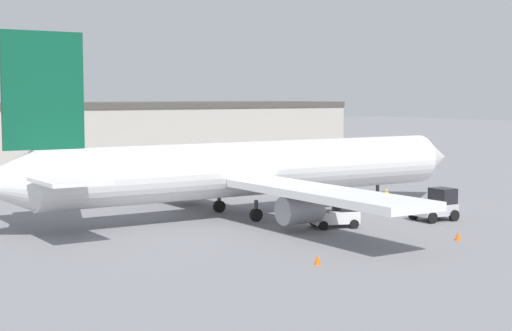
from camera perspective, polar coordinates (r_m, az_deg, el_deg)
ground_plane at (r=57.43m, az=0.00°, el=-3.61°), size 400.00×400.00×0.00m
airplane at (r=56.46m, az=-0.88°, el=-0.26°), size 40.25×36.53×12.63m
ground_crew_worker at (r=60.37m, az=9.46°, el=-2.42°), size 0.36×0.36×1.64m
baggage_tug at (r=56.29m, az=13.01°, el=-2.85°), size 3.04×2.36×2.23m
belt_loader_truck at (r=52.30m, az=5.93°, el=-3.35°), size 3.48×2.84×2.23m
safety_cone_near at (r=40.76m, az=4.51°, el=-6.83°), size 0.36×0.36×0.55m
safety_cone_far at (r=48.90m, az=14.48°, el=-4.98°), size 0.36×0.36×0.55m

